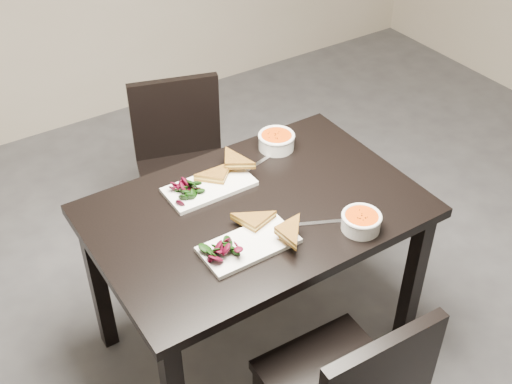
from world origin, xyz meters
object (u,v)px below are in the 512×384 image
Objects in this scene: table at (256,227)px; soup_bowl_near at (361,221)px; plate_far at (209,187)px; plate_near at (249,245)px; chair_far at (183,159)px; soup_bowl_far at (276,140)px.

soup_bowl_near reaches higher than table.
plate_far is (-0.33, 0.49, -0.03)m from soup_bowl_near.
table is at bearing 50.58° from plate_near.
plate_near reaches higher than table.
chair_far is 0.61m from soup_bowl_far.
chair_far is at bearing 73.93° from plate_far.
chair_far reaches higher than table.
soup_bowl_far is at bearing -50.35° from chair_far.
chair_far reaches higher than plate_near.
plate_far is (-0.09, 0.19, 0.11)m from table.
chair_far is 5.57× the size of soup_bowl_far.
soup_bowl_near is at bearing -93.61° from soup_bowl_far.
plate_far is at bearing -166.52° from soup_bowl_far.
plate_far is at bearing 124.11° from soup_bowl_near.
plate_near is 0.40m from soup_bowl_near.
plate_near is (-0.14, -0.17, 0.11)m from table.
table is 1.41× the size of chair_far.
plate_near is at bearing 160.51° from soup_bowl_near.
soup_bowl_near reaches higher than plate_far.
soup_bowl_far is (0.37, 0.09, 0.03)m from plate_far.
soup_bowl_far is at bearing 86.39° from soup_bowl_near.
table is 7.87× the size of soup_bowl_far.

